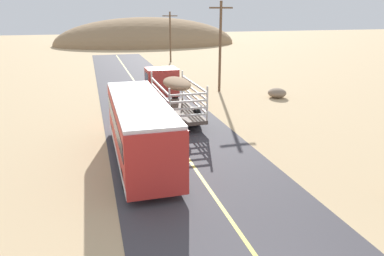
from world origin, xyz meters
name	(u,v)px	position (x,y,z in m)	size (l,w,h in m)	color
livestock_truck	(167,87)	(1.04, 21.33, 1.79)	(2.53, 9.70, 3.02)	#B2332D
bus	(140,128)	(-2.38, 11.79, 1.75)	(2.54, 10.00, 3.21)	red
power_pole_mid	(220,44)	(7.22, 26.67, 4.41)	(2.20, 0.24, 8.23)	brown
power_pole_far	(170,35)	(7.22, 48.35, 3.89)	(2.20, 0.24, 7.21)	brown
boulder_far_horizon	(277,93)	(11.29, 22.80, 0.42)	(1.62, 1.66, 0.83)	#84705B
distant_hill	(147,44)	(8.34, 78.67, 0.00)	(40.54, 24.13, 11.85)	#957553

